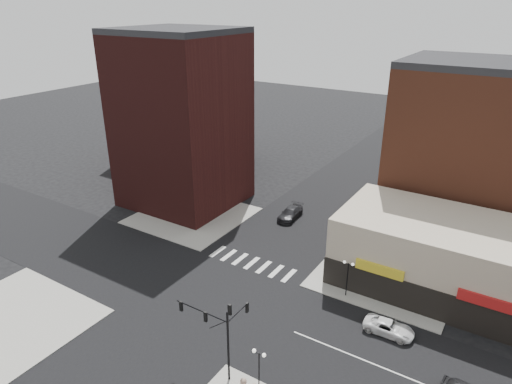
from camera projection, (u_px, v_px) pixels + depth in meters
The scene contains 15 objects.
ground at pixel (211, 298), 48.53m from camera, with size 240.00×240.00×0.00m, color black.
road_ew at pixel (211, 298), 48.52m from camera, with size 200.00×14.00×0.02m, color black.
road_ns at pixel (211, 298), 48.52m from camera, with size 14.00×200.00×0.02m, color black.
sidewalk_nw at pixel (192, 215), 66.91m from camera, with size 15.00×15.00×0.12m, color gray.
sidewalk_ne at pixel (387, 274), 52.67m from camera, with size 15.00×15.00×0.12m, color gray.
sidewalk_sw at pixel (1, 326), 44.33m from camera, with size 15.00×15.00×0.12m, color gray.
building_nw at pixel (182, 123), 67.36m from camera, with size 16.00×15.00×25.00m, color #3A1412.
building_nw_low at pixel (185, 130), 88.35m from camera, with size 20.00×18.00×12.00m, color #3A1412.
building_ne_midrise at pixel (468, 156), 57.86m from camera, with size 18.00×15.00×22.00m, color brown.
building_ne_row at pixel (452, 264), 48.61m from camera, with size 24.20×12.20×8.00m.
traffic_signal at pixel (221, 326), 36.94m from camera, with size 5.59×3.09×7.77m.
street_lamp_se_a at pixel (259, 361), 35.61m from camera, with size 1.22×0.32×4.16m.
street_lamp_ne at pixel (348, 270), 47.58m from camera, with size 1.22×0.32×4.16m.
white_suv at pixel (389, 328), 43.21m from camera, with size 2.18×4.73×1.31m, color white.
dark_sedan_north at pixel (290, 213), 65.91m from camera, with size 2.22×5.45×1.58m, color black.
Camera 1 is at (25.52, -31.47, 29.41)m, focal length 32.00 mm.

